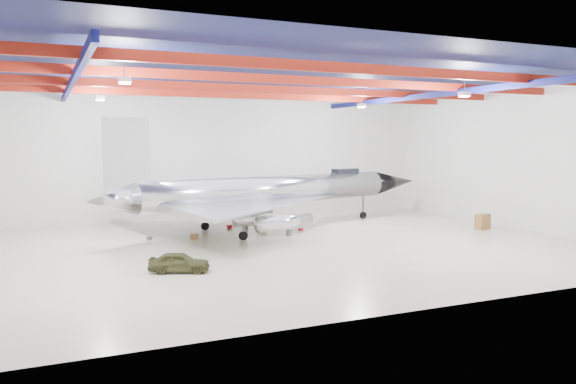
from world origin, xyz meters
name	(u,v)px	position (x,y,z in m)	size (l,w,h in m)	color
floor	(275,247)	(0.00, 0.00, 0.00)	(40.00, 40.00, 0.00)	beige
wall_back	(211,156)	(0.00, 15.00, 5.50)	(40.00, 40.00, 0.00)	silver
wall_right	(511,158)	(20.00, 0.00, 5.50)	(30.00, 30.00, 0.00)	silver
ceiling	(275,75)	(0.00, 0.00, 11.00)	(40.00, 40.00, 0.00)	#0A0F38
ceiling_structure	(275,86)	(0.00, 0.00, 10.32)	(39.50, 29.50, 1.08)	maroon
jet_aircraft	(271,194)	(2.46, 6.75, 2.74)	(30.31, 21.05, 8.37)	silver
jeep	(179,262)	(-7.28, -4.54, 0.54)	(1.27, 3.16, 1.08)	#38381C
desk	(483,222)	(17.48, 0.17, 0.59)	(1.29, 0.65, 1.19)	brown
crate_ply	(194,237)	(-4.14, 4.72, 0.19)	(0.53, 0.43, 0.37)	olive
toolbox_red	(229,227)	(-0.40, 8.45, 0.14)	(0.40, 0.32, 0.28)	maroon
engine_drum	(290,233)	(2.59, 3.54, 0.20)	(0.45, 0.45, 0.41)	#59595B
crate_small	(149,238)	(-7.07, 5.74, 0.12)	(0.35, 0.28, 0.24)	#59595B
tool_chest	(301,228)	(4.30, 5.31, 0.18)	(0.41, 0.41, 0.37)	maroon
oil_barrel	(262,228)	(1.43, 6.17, 0.22)	(0.62, 0.50, 0.44)	olive
spares_box	(246,227)	(0.49, 7.17, 0.20)	(0.44, 0.44, 0.40)	#59595B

